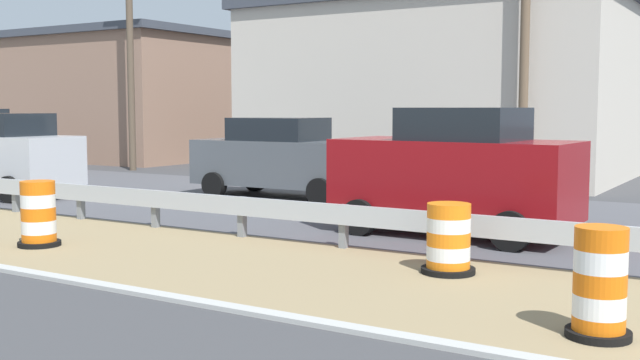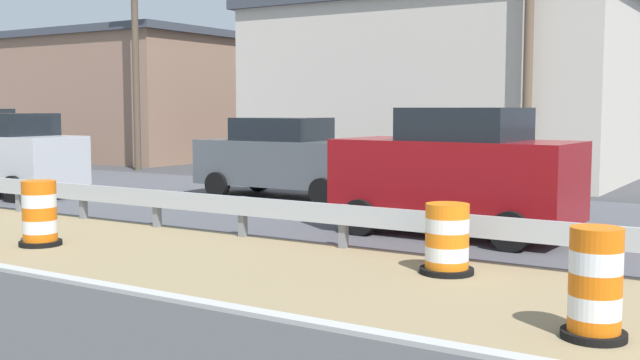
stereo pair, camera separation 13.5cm
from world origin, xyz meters
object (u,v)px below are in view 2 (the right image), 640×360
object	(u,v)px
traffic_barrel_mid	(40,216)
car_trailing_near_lane	(287,158)
utility_pole_near	(528,51)
utility_pole_mid	(136,55)
car_trailing_far_lane	(8,155)
traffic_barrel_nearest	(595,289)
traffic_barrel_close	(447,242)
car_lead_near_lane	(457,172)

from	to	relation	value
traffic_barrel_mid	car_trailing_near_lane	xyz separation A→B (m)	(7.58, 0.37, 0.52)
utility_pole_near	utility_pole_mid	xyz separation A→B (m)	(0.11, 14.09, 0.42)
car_trailing_far_lane	utility_pole_near	xyz separation A→B (m)	(7.39, -11.00, 2.64)
traffic_barrel_mid	car_trailing_far_lane	distance (m)	7.85
traffic_barrel_nearest	utility_pole_near	world-z (taller)	utility_pole_near
car_trailing_near_lane	utility_pole_near	world-z (taller)	utility_pole_near
car_trailing_far_lane	car_trailing_near_lane	bearing A→B (deg)	-153.52
traffic_barrel_close	car_lead_near_lane	xyz separation A→B (m)	(2.97, 1.08, 0.69)
traffic_barrel_close	utility_pole_near	world-z (taller)	utility_pole_near
car_trailing_near_lane	car_trailing_far_lane	bearing A→B (deg)	-152.07
traffic_barrel_nearest	car_trailing_near_lane	bearing A→B (deg)	48.76
traffic_barrel_close	car_trailing_near_lane	world-z (taller)	car_trailing_near_lane
traffic_barrel_close	traffic_barrel_nearest	bearing A→B (deg)	-130.00
car_trailing_near_lane	traffic_barrel_mid	bearing A→B (deg)	-87.82
traffic_barrel_nearest	car_trailing_far_lane	distance (m)	16.07
traffic_barrel_nearest	utility_pole_near	size ratio (longest dim) A/B	0.15
utility_pole_near	utility_pole_mid	bearing A→B (deg)	89.55
car_trailing_near_lane	utility_pole_near	size ratio (longest dim) A/B	0.66
car_trailing_far_lane	utility_pole_mid	bearing A→B (deg)	-69.68
traffic_barrel_close	utility_pole_near	xyz separation A→B (m)	(10.04, 2.04, 3.26)
car_trailing_far_lane	utility_pole_mid	size ratio (longest dim) A/B	0.52
traffic_barrel_mid	car_lead_near_lane	xyz separation A→B (m)	(4.51, -5.34, 0.64)
car_trailing_far_lane	traffic_barrel_close	bearing A→B (deg)	166.46
car_trailing_near_lane	utility_pole_near	bearing A→B (deg)	39.46
traffic_barrel_nearest	car_trailing_near_lane	distance (m)	12.17
utility_pole_near	utility_pole_mid	size ratio (longest dim) A/B	0.89
car_trailing_near_lane	traffic_barrel_close	bearing A→B (deg)	-42.27
car_lead_near_lane	car_trailing_far_lane	bearing A→B (deg)	3.64
traffic_barrel_nearest	car_lead_near_lane	xyz separation A→B (m)	(4.95, 3.43, 0.62)
car_trailing_near_lane	utility_pole_mid	world-z (taller)	utility_pole_mid
traffic_barrel_nearest	utility_pole_near	distance (m)	13.18
traffic_barrel_close	car_trailing_near_lane	xyz separation A→B (m)	(6.04, 6.79, 0.57)
car_lead_near_lane	utility_pole_mid	xyz separation A→B (m)	(7.18, 15.04, 3.00)
car_trailing_far_lane	utility_pole_near	size ratio (longest dim) A/B	0.58
traffic_barrel_nearest	car_lead_near_lane	world-z (taller)	car_lead_near_lane
car_trailing_far_lane	utility_pole_mid	world-z (taller)	utility_pole_mid
traffic_barrel_mid	utility_pole_near	bearing A→B (deg)	-20.73
traffic_barrel_close	car_trailing_near_lane	distance (m)	9.11
traffic_barrel_mid	utility_pole_near	world-z (taller)	utility_pole_near
utility_pole_mid	traffic_barrel_nearest	bearing A→B (deg)	-123.27
car_lead_near_lane	car_trailing_near_lane	world-z (taller)	car_lead_near_lane
traffic_barrel_close	traffic_barrel_mid	xyz separation A→B (m)	(-1.54, 6.42, 0.05)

